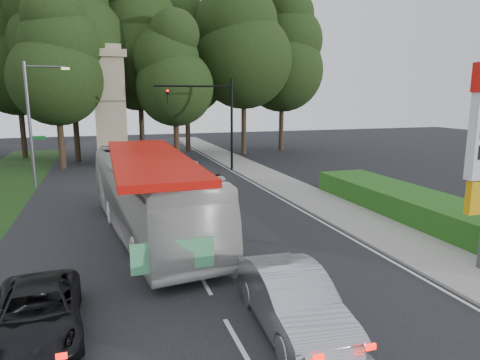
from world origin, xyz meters
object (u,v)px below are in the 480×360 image
object	(u,v)px
traffic_signal_mast	(215,112)
monument	(110,105)
streetlight_signs	(33,118)
suv_charcoal	(38,312)
transit_bus	(150,195)
sedan_silver	(293,300)

from	to	relation	value
traffic_signal_mast	monument	world-z (taller)	monument
streetlight_signs	suv_charcoal	distance (m)	20.27
monument	suv_charcoal	bearing A→B (deg)	-95.28
traffic_signal_mast	transit_bus	bearing A→B (deg)	-114.77
suv_charcoal	transit_bus	bearing A→B (deg)	60.22
traffic_signal_mast	monument	size ratio (longest dim) A/B	0.72
sedan_silver	suv_charcoal	bearing A→B (deg)	167.31
monument	sedan_silver	size ratio (longest dim) A/B	2.09
streetlight_signs	sedan_silver	bearing A→B (deg)	-68.41
streetlight_signs	monument	distance (m)	9.44
transit_bus	sedan_silver	xyz separation A→B (m)	(2.53, -8.89, -0.93)
monument	sedan_silver	bearing A→B (deg)	-83.22
streetlight_signs	sedan_silver	distance (m)	23.36
monument	sedan_silver	xyz separation A→B (m)	(3.50, -29.44, -4.31)
streetlight_signs	traffic_signal_mast	bearing A→B (deg)	8.92
sedan_silver	streetlight_signs	bearing A→B (deg)	114.50
monument	transit_bus	bearing A→B (deg)	-87.30
transit_bus	suv_charcoal	distance (m)	8.09
streetlight_signs	transit_bus	xyz separation A→B (m)	(5.96, -12.56, -2.72)
sedan_silver	traffic_signal_mast	bearing A→B (deg)	82.80
sedan_silver	suv_charcoal	distance (m)	6.30
transit_bus	traffic_signal_mast	bearing A→B (deg)	58.01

